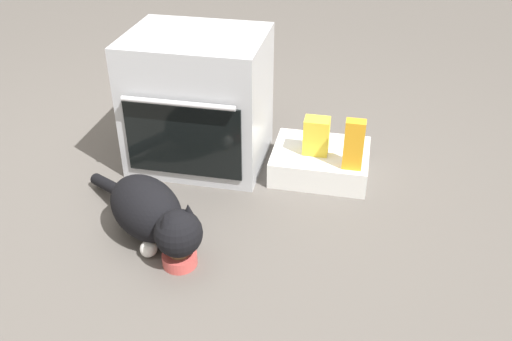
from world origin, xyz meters
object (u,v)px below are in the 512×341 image
(cat, at_px, (152,213))
(snack_bag, at_px, (316,136))
(pantry_cabinet, at_px, (320,162))
(food_bowl, at_px, (180,258))
(oven, at_px, (199,100))
(juice_carton, at_px, (354,145))

(cat, xyz_separation_m, snack_bag, (0.59, 0.65, 0.08))
(pantry_cabinet, height_order, food_bowl, pantry_cabinet)
(food_bowl, distance_m, cat, 0.22)
(oven, relative_size, cat, 0.95)
(pantry_cabinet, bearing_deg, cat, -132.71)
(snack_bag, bearing_deg, juice_carton, -29.05)
(food_bowl, bearing_deg, cat, 141.87)
(pantry_cabinet, relative_size, snack_bag, 2.58)
(oven, relative_size, juice_carton, 2.74)
(food_bowl, bearing_deg, juice_carton, 46.82)
(pantry_cabinet, height_order, cat, cat)
(snack_bag, relative_size, juice_carton, 0.75)
(food_bowl, xyz_separation_m, cat, (-0.15, 0.12, 0.11))
(oven, xyz_separation_m, cat, (-0.00, -0.69, -0.19))
(pantry_cabinet, height_order, juice_carton, juice_carton)
(pantry_cabinet, relative_size, juice_carton, 1.94)
(oven, height_order, pantry_cabinet, oven)
(oven, distance_m, juice_carton, 0.79)
(oven, height_order, food_bowl, oven)
(pantry_cabinet, bearing_deg, oven, 178.48)
(food_bowl, xyz_separation_m, juice_carton, (0.62, 0.66, 0.22))
(oven, height_order, snack_bag, oven)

